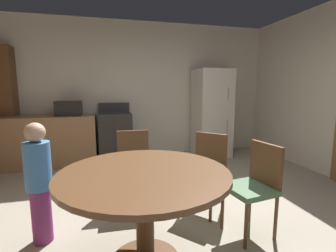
# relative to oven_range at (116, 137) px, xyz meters

# --- Properties ---
(ground_plane) EXTENTS (14.00, 14.00, 0.00)m
(ground_plane) POSITION_rel_oven_range_xyz_m (0.47, -2.49, -0.47)
(ground_plane) COLOR #A89E89
(wall_back) EXTENTS (5.81, 0.12, 2.70)m
(wall_back) POSITION_rel_oven_range_xyz_m (0.47, 0.40, 0.88)
(wall_back) COLOR silver
(wall_back) RESTS_ON ground
(kitchen_counter) EXTENTS (1.79, 0.60, 0.90)m
(kitchen_counter) POSITION_rel_oven_range_xyz_m (-1.24, -0.00, -0.02)
(kitchen_counter) COLOR #9E754C
(kitchen_counter) RESTS_ON ground
(pantry_column) EXTENTS (0.44, 0.36, 2.10)m
(pantry_column) POSITION_rel_oven_range_xyz_m (-1.92, 0.18, 0.58)
(pantry_column) COLOR brown
(pantry_column) RESTS_ON ground
(oven_range) EXTENTS (0.60, 0.60, 1.10)m
(oven_range) POSITION_rel_oven_range_xyz_m (0.00, 0.00, 0.00)
(oven_range) COLOR #2D2B28
(oven_range) RESTS_ON ground
(refrigerator) EXTENTS (0.68, 0.68, 1.76)m
(refrigerator) POSITION_rel_oven_range_xyz_m (1.95, -0.05, 0.41)
(refrigerator) COLOR silver
(refrigerator) RESTS_ON ground
(microwave) EXTENTS (0.44, 0.32, 0.26)m
(microwave) POSITION_rel_oven_range_xyz_m (-0.80, -0.00, 0.56)
(microwave) COLOR black
(microwave) RESTS_ON kitchen_counter
(dining_table) EXTENTS (1.30, 1.30, 0.76)m
(dining_table) POSITION_rel_oven_range_xyz_m (0.12, -2.92, 0.14)
(dining_table) COLOR brown
(dining_table) RESTS_ON ground
(chair_northeast) EXTENTS (0.56, 0.56, 0.87)m
(chair_northeast) POSITION_rel_oven_range_xyz_m (0.93, -2.20, 0.03)
(chair_northeast) COLOR brown
(chair_northeast) RESTS_ON ground
(chair_east) EXTENTS (0.46, 0.46, 0.87)m
(chair_east) POSITION_rel_oven_range_xyz_m (1.19, -2.76, 0.03)
(chair_east) COLOR brown
(chair_east) RESTS_ON ground
(chair_north) EXTENTS (0.41, 0.41, 0.87)m
(chair_north) POSITION_rel_oven_range_xyz_m (0.15, -1.84, 0.03)
(chair_north) COLOR brown
(chair_north) RESTS_ON ground
(person_child) EXTENTS (0.30, 0.30, 1.09)m
(person_child) POSITION_rel_oven_range_xyz_m (-0.74, -2.41, 0.11)
(person_child) COLOR #8C337A
(person_child) RESTS_ON ground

